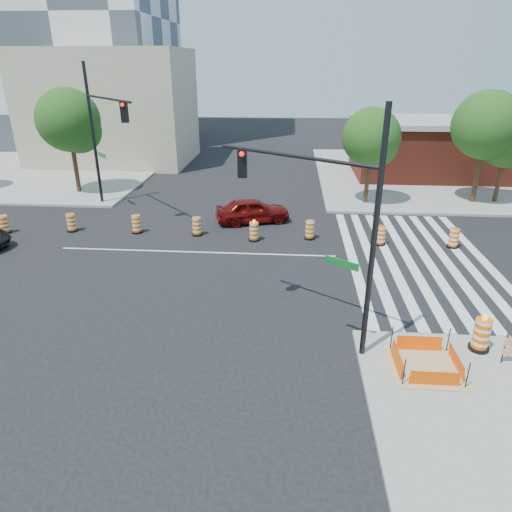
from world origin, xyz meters
name	(u,v)px	position (x,y,z in m)	size (l,w,h in m)	color
ground	(196,252)	(0.00, 0.00, 0.00)	(120.00, 120.00, 0.00)	black
sidewalk_ne	(450,175)	(18.00, 18.00, 0.07)	(22.00, 22.00, 0.15)	gray
sidewalk_nw	(38,168)	(-18.00, 18.00, 0.07)	(22.00, 22.00, 0.15)	gray
crosswalk_east	(417,259)	(10.95, 0.00, 0.01)	(6.75, 13.50, 0.01)	silver
lane_centerline	(196,252)	(0.00, 0.00, 0.01)	(14.00, 0.12, 0.01)	silver
excavation_pit	(425,366)	(9.00, -9.00, 0.22)	(2.20, 2.20, 0.90)	tan
brick_storefront	(454,148)	(18.00, 18.00, 2.32)	(16.50, 8.50, 4.60)	maroon
beige_midrise	(112,107)	(-12.00, 22.00, 5.00)	(14.00, 10.00, 10.00)	tan
red_coupe	(253,210)	(2.46, 4.87, 0.74)	(1.75, 4.35, 1.48)	#580907
signal_pole_se	(327,207)	(5.78, -7.44, 4.79)	(5.00, 3.38, 7.81)	black
signal_pole_nw	(102,125)	(-6.83, 6.60, 5.37)	(4.53, 5.06, 8.78)	black
pit_drum	(481,335)	(11.01, -7.85, 0.69)	(0.66, 0.66, 1.29)	black
tree_north_b	(70,124)	(-10.67, 10.40, 4.93)	(4.32, 4.32, 7.34)	#382314
tree_north_c	(372,140)	(9.76, 9.23, 4.24)	(3.71, 3.71, 6.31)	#382314
tree_north_d	(487,129)	(17.04, 9.95, 4.93)	(4.32, 4.32, 7.34)	#382314
tree_north_e	(507,143)	(18.57, 10.14, 4.02)	(3.52, 3.52, 5.98)	#382314
median_drum_0	(4,225)	(-11.25, 1.95, 0.48)	(0.60, 0.60, 1.02)	black
median_drum_1	(71,223)	(-7.63, 2.52, 0.48)	(0.60, 0.60, 1.02)	black
median_drum_2	(137,225)	(-3.89, 2.55, 0.48)	(0.60, 0.60, 1.02)	black
median_drum_3	(197,227)	(-0.44, 2.44, 0.48)	(0.60, 0.60, 1.02)	black
median_drum_4	(254,232)	(2.78, 1.85, 0.49)	(0.60, 0.60, 1.18)	black
median_drum_5	(310,230)	(5.77, 2.35, 0.48)	(0.60, 0.60, 1.02)	black
median_drum_6	(380,236)	(9.43, 1.75, 0.48)	(0.60, 0.60, 1.02)	black
median_drum_7	(454,239)	(13.14, 1.66, 0.48)	(0.60, 0.60, 1.02)	black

